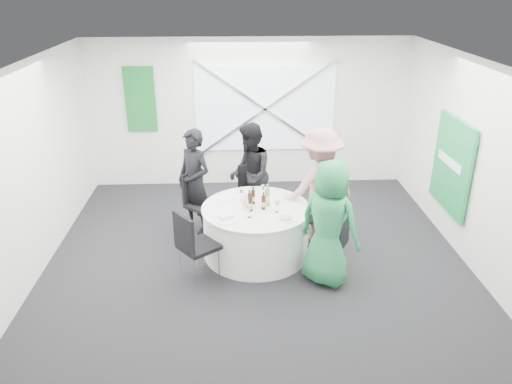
{
  "coord_description": "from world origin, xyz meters",
  "views": [
    {
      "loc": [
        -0.31,
        -6.22,
        3.8
      ],
      "look_at": [
        0.0,
        0.2,
        1.0
      ],
      "focal_mm": 35.0,
      "sensor_mm": 36.0,
      "label": 1
    }
  ],
  "objects_px": {
    "clear_water_bottle": "(244,201)",
    "person_woman_green": "(329,223)",
    "chair_back_left": "(199,198)",
    "person_woman_pink": "(319,187)",
    "person_man_back_left": "(194,182)",
    "banquet_table": "(256,231)",
    "chair_front_right": "(334,239)",
    "green_water_bottle": "(267,197)",
    "chair_front_left": "(193,242)",
    "chair_back_right": "(319,208)",
    "person_man_back": "(250,175)",
    "chair_back": "(251,190)"
  },
  "relations": [
    {
      "from": "chair_back_left",
      "to": "person_man_back_left",
      "type": "relative_size",
      "value": 0.59
    },
    {
      "from": "person_man_back",
      "to": "green_water_bottle",
      "type": "xyz_separation_m",
      "value": [
        0.21,
        -1.01,
        0.05
      ]
    },
    {
      "from": "clear_water_bottle",
      "to": "person_woman_green",
      "type": "bearing_deg",
      "value": -34.34
    },
    {
      "from": "chair_front_left",
      "to": "chair_front_right",
      "type": "bearing_deg",
      "value": -125.66
    },
    {
      "from": "chair_front_left",
      "to": "green_water_bottle",
      "type": "height_order",
      "value": "green_water_bottle"
    },
    {
      "from": "chair_front_right",
      "to": "green_water_bottle",
      "type": "distance_m",
      "value": 1.13
    },
    {
      "from": "person_man_back_left",
      "to": "green_water_bottle",
      "type": "distance_m",
      "value": 1.31
    },
    {
      "from": "chair_back_left",
      "to": "person_woman_pink",
      "type": "distance_m",
      "value": 1.9
    },
    {
      "from": "chair_front_right",
      "to": "chair_front_left",
      "type": "distance_m",
      "value": 1.89
    },
    {
      "from": "banquet_table",
      "to": "green_water_bottle",
      "type": "bearing_deg",
      "value": 17.95
    },
    {
      "from": "banquet_table",
      "to": "chair_front_right",
      "type": "xyz_separation_m",
      "value": [
        1.03,
        -0.6,
        0.17
      ]
    },
    {
      "from": "banquet_table",
      "to": "green_water_bottle",
      "type": "relative_size",
      "value": 4.73
    },
    {
      "from": "person_man_back",
      "to": "person_woman_pink",
      "type": "distance_m",
      "value": 1.22
    },
    {
      "from": "clear_water_bottle",
      "to": "chair_front_left",
      "type": "bearing_deg",
      "value": -136.35
    },
    {
      "from": "chair_back_right",
      "to": "chair_back",
      "type": "bearing_deg",
      "value": -146.5
    },
    {
      "from": "chair_back_right",
      "to": "banquet_table",
      "type": "bearing_deg",
      "value": -90.0
    },
    {
      "from": "person_man_back_left",
      "to": "person_woman_pink",
      "type": "height_order",
      "value": "person_woman_pink"
    },
    {
      "from": "chair_front_right",
      "to": "person_woman_green",
      "type": "relative_size",
      "value": 0.55
    },
    {
      "from": "chair_back_left",
      "to": "chair_front_left",
      "type": "xyz_separation_m",
      "value": [
        0.0,
        -1.42,
        0.01
      ]
    },
    {
      "from": "chair_back",
      "to": "chair_front_left",
      "type": "xyz_separation_m",
      "value": [
        -0.83,
        -1.78,
        0.04
      ]
    },
    {
      "from": "person_woman_pink",
      "to": "banquet_table",
      "type": "bearing_deg",
      "value": 0.0
    },
    {
      "from": "banquet_table",
      "to": "person_man_back_left",
      "type": "relative_size",
      "value": 0.93
    },
    {
      "from": "banquet_table",
      "to": "chair_back_left",
      "type": "relative_size",
      "value": 1.56
    },
    {
      "from": "chair_back",
      "to": "person_man_back",
      "type": "xyz_separation_m",
      "value": [
        -0.01,
        -0.05,
        0.29
      ]
    },
    {
      "from": "person_man_back_left",
      "to": "person_man_back",
      "type": "distance_m",
      "value": 0.92
    },
    {
      "from": "green_water_bottle",
      "to": "clear_water_bottle",
      "type": "xyz_separation_m",
      "value": [
        -0.33,
        -0.06,
        -0.03
      ]
    },
    {
      "from": "banquet_table",
      "to": "chair_front_left",
      "type": "xyz_separation_m",
      "value": [
        -0.86,
        -0.66,
        0.22
      ]
    },
    {
      "from": "chair_back",
      "to": "green_water_bottle",
      "type": "xyz_separation_m",
      "value": [
        0.2,
        -1.06,
        0.34
      ]
    },
    {
      "from": "chair_back_left",
      "to": "person_man_back",
      "type": "height_order",
      "value": "person_man_back"
    },
    {
      "from": "chair_back_right",
      "to": "person_man_back",
      "type": "xyz_separation_m",
      "value": [
        -1.02,
        0.73,
        0.27
      ]
    },
    {
      "from": "person_man_back_left",
      "to": "chair_back_left",
      "type": "bearing_deg",
      "value": 13.74
    },
    {
      "from": "chair_back",
      "to": "chair_front_left",
      "type": "distance_m",
      "value": 1.96
    },
    {
      "from": "person_man_back_left",
      "to": "person_woman_pink",
      "type": "relative_size",
      "value": 0.94
    },
    {
      "from": "person_woman_green",
      "to": "person_woman_pink",
      "type": "bearing_deg",
      "value": -53.88
    },
    {
      "from": "person_woman_pink",
      "to": "clear_water_bottle",
      "type": "bearing_deg",
      "value": -2.89
    },
    {
      "from": "chair_front_right",
      "to": "person_man_back_left",
      "type": "xyz_separation_m",
      "value": [
        -1.95,
        1.39,
        0.29
      ]
    },
    {
      "from": "chair_back_left",
      "to": "person_man_back",
      "type": "xyz_separation_m",
      "value": [
        0.82,
        0.3,
        0.25
      ]
    },
    {
      "from": "chair_front_right",
      "to": "chair_front_left",
      "type": "relative_size",
      "value": 0.93
    },
    {
      "from": "banquet_table",
      "to": "chair_back_right",
      "type": "xyz_separation_m",
      "value": [
        0.97,
        0.33,
        0.19
      ]
    },
    {
      "from": "chair_back_right",
      "to": "chair_front_right",
      "type": "height_order",
      "value": "chair_back_right"
    },
    {
      "from": "person_man_back",
      "to": "chair_front_left",
      "type": "bearing_deg",
      "value": -27.84
    },
    {
      "from": "chair_back_left",
      "to": "chair_front_right",
      "type": "height_order",
      "value": "chair_back_left"
    },
    {
      "from": "chair_back_right",
      "to": "green_water_bottle",
      "type": "height_order",
      "value": "green_water_bottle"
    },
    {
      "from": "chair_back",
      "to": "clear_water_bottle",
      "type": "distance_m",
      "value": 1.17
    },
    {
      "from": "banquet_table",
      "to": "person_woman_pink",
      "type": "height_order",
      "value": "person_woman_pink"
    },
    {
      "from": "green_water_bottle",
      "to": "chair_front_left",
      "type": "bearing_deg",
      "value": -145.06
    },
    {
      "from": "chair_front_left",
      "to": "person_man_back_left",
      "type": "bearing_deg",
      "value": -35.2
    },
    {
      "from": "chair_back_right",
      "to": "chair_front_right",
      "type": "bearing_deg",
      "value": -15.64
    },
    {
      "from": "chair_back",
      "to": "chair_back_right",
      "type": "height_order",
      "value": "chair_back_right"
    },
    {
      "from": "chair_back",
      "to": "green_water_bottle",
      "type": "height_order",
      "value": "green_water_bottle"
    }
  ]
}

